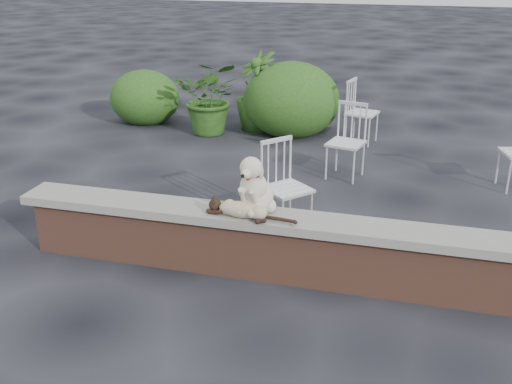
% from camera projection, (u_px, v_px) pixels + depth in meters
% --- Properties ---
extents(ground, '(60.00, 60.00, 0.00)m').
position_uv_depth(ground, '(355.00, 286.00, 5.19)').
color(ground, black).
rests_on(ground, ground).
extents(brick_wall, '(6.00, 0.30, 0.50)m').
position_uv_depth(brick_wall, '(356.00, 260.00, 5.10)').
color(brick_wall, brown).
rests_on(brick_wall, ground).
extents(capstone, '(6.20, 0.40, 0.08)m').
position_uv_depth(capstone, '(359.00, 230.00, 4.99)').
color(capstone, slate).
rests_on(capstone, brick_wall).
extents(dog, '(0.44, 0.53, 0.54)m').
position_uv_depth(dog, '(257.00, 182.00, 5.14)').
color(dog, beige).
rests_on(dog, capstone).
extents(cat, '(0.98, 0.41, 0.16)m').
position_uv_depth(cat, '(243.00, 209.00, 5.10)').
color(cat, tan).
rests_on(cat, capstone).
extents(chair_e, '(0.67, 0.67, 0.94)m').
position_uv_depth(chair_e, '(362.00, 112.00, 8.93)').
color(chair_e, silver).
rests_on(chair_e, ground).
extents(chair_b, '(0.67, 0.67, 0.94)m').
position_uv_depth(chair_b, '(346.00, 142.00, 7.52)').
color(chair_b, silver).
rests_on(chair_b, ground).
extents(chair_a, '(0.79, 0.79, 0.94)m').
position_uv_depth(chair_a, '(287.00, 187.00, 6.07)').
color(chair_a, silver).
rests_on(chair_a, ground).
extents(potted_plant_a, '(1.18, 1.07, 1.16)m').
position_uv_depth(potted_plant_a, '(211.00, 97.00, 9.35)').
color(potted_plant_a, '#234714').
rests_on(potted_plant_a, ground).
extents(potted_plant_b, '(0.99, 0.99, 1.25)m').
position_uv_depth(potted_plant_b, '(257.00, 91.00, 9.51)').
color(potted_plant_b, '#234714').
rests_on(potted_plant_b, ground).
extents(shrubbery, '(3.84, 2.35, 1.19)m').
position_uv_depth(shrubbery, '(254.00, 98.00, 9.73)').
color(shrubbery, '#234714').
rests_on(shrubbery, ground).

